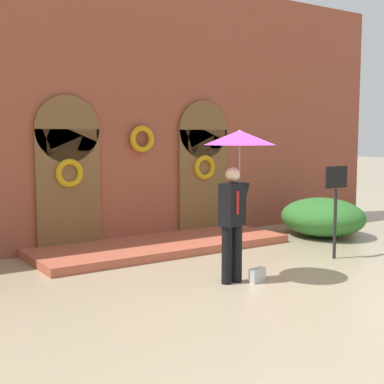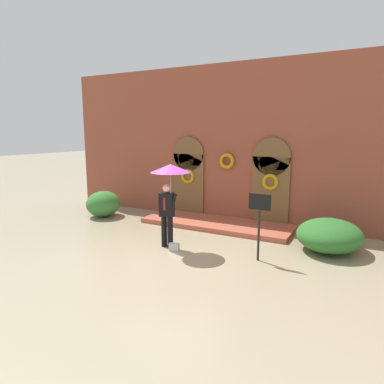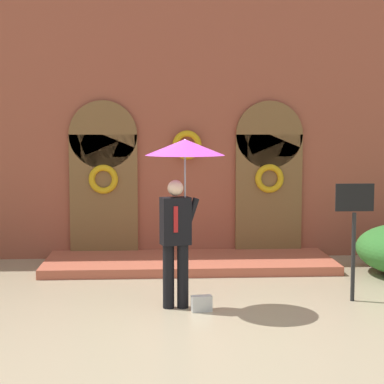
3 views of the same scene
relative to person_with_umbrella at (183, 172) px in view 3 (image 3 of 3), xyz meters
name	(u,v)px [view 3 (image 3 of 3)]	position (x,y,z in m)	size (l,w,h in m)	color
ground_plane	(201,315)	(0.24, -0.37, -1.91)	(80.00, 80.00, 0.00)	tan
building_facade	(186,120)	(0.24, 3.79, 0.76)	(14.00, 2.30, 5.60)	brown
person_with_umbrella	(183,172)	(0.00, 0.00, 0.00)	(1.10, 1.10, 2.36)	black
handbag	(202,304)	(0.25, -0.20, -1.80)	(0.28, 0.12, 0.22)	#B7B7B2
sign_post	(354,222)	(2.49, 0.22, -0.75)	(0.56, 0.06, 1.72)	black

